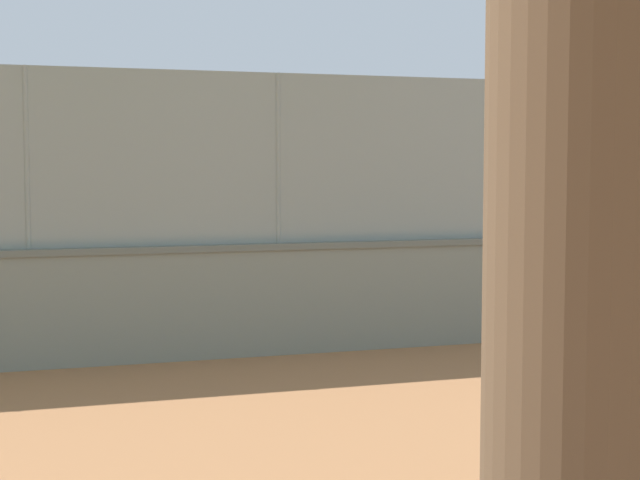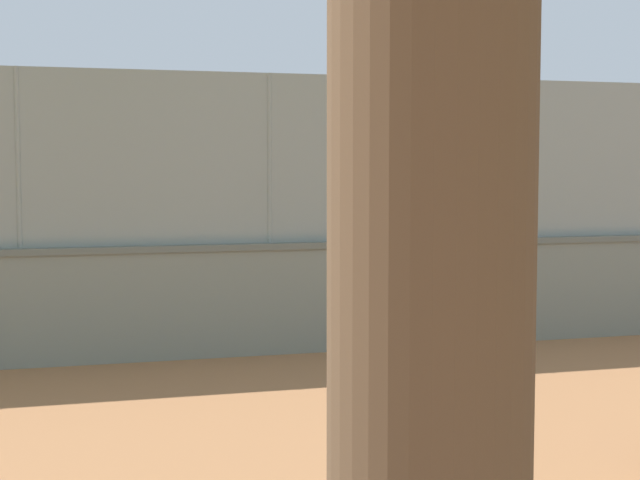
% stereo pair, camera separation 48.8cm
% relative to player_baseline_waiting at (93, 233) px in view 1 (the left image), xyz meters
% --- Properties ---
extents(ground_plane, '(260.00, 260.00, 0.00)m').
position_rel_player_baseline_waiting_xyz_m(ground_plane, '(-3.59, -0.05, -1.01)').
color(ground_plane, '#A36B42').
extents(perimeter_wall, '(28.37, 1.06, 1.44)m').
position_rel_player_baseline_waiting_xyz_m(perimeter_wall, '(-2.99, 9.07, -0.28)').
color(perimeter_wall, gray).
rests_on(perimeter_wall, ground_plane).
extents(fence_panel_on_wall, '(27.86, 0.69, 2.18)m').
position_rel_player_baseline_waiting_xyz_m(fence_panel_on_wall, '(-2.99, 9.07, 1.52)').
color(fence_panel_on_wall, gray).
rests_on(fence_panel_on_wall, perimeter_wall).
extents(player_baseline_waiting, '(1.29, 0.79, 1.70)m').
position_rel_player_baseline_waiting_xyz_m(player_baseline_waiting, '(0.00, 0.00, 0.00)').
color(player_baseline_waiting, '#B2B2B2').
rests_on(player_baseline_waiting, ground_plane).
extents(player_near_wall_returning, '(0.99, 0.74, 1.57)m').
position_rel_player_baseline_waiting_xyz_m(player_near_wall_returning, '(-0.73, 6.28, -0.09)').
color(player_near_wall_returning, '#B2B2B2').
rests_on(player_near_wall_returning, ground_plane).
extents(player_at_service_line, '(0.83, 0.71, 1.67)m').
position_rel_player_baseline_waiting_xyz_m(player_at_service_line, '(-8.86, 4.99, -0.03)').
color(player_at_service_line, '#B2B2B2').
rests_on(player_at_service_line, ground_plane).
extents(sports_ball, '(0.11, 0.11, 0.11)m').
position_rel_player_baseline_waiting_xyz_m(sports_ball, '(0.46, 1.96, 0.57)').
color(sports_ball, orange).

